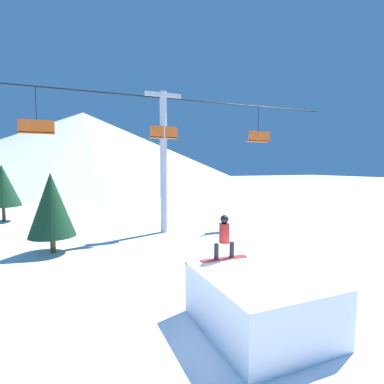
{
  "coord_description": "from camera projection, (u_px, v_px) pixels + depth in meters",
  "views": [
    {
      "loc": [
        -3.83,
        -6.12,
        4.34
      ],
      "look_at": [
        0.77,
        4.97,
        3.31
      ],
      "focal_mm": 28.0,
      "sensor_mm": 36.0,
      "label": 1
    }
  ],
  "objects": [
    {
      "name": "ground_plane",
      "position": [
        240.0,
        341.0,
        7.47
      ],
      "size": [
        220.0,
        220.0,
        0.0
      ],
      "primitive_type": "plane",
      "color": "white"
    },
    {
      "name": "mountain_ridge",
      "position": [
        84.0,
        148.0,
        74.18
      ],
      "size": [
        81.8,
        81.8,
        17.49
      ],
      "color": "silver",
      "rests_on": "ground_plane"
    },
    {
      "name": "snow_ramp",
      "position": [
        260.0,
        302.0,
        7.94
      ],
      "size": [
        2.93,
        3.42,
        1.51
      ],
      "color": "white",
      "rests_on": "ground_plane"
    },
    {
      "name": "snowboarder",
      "position": [
        224.0,
        237.0,
        9.09
      ],
      "size": [
        1.52,
        0.32,
        1.37
      ],
      "color": "#B22D2D",
      "rests_on": "snow_ramp"
    },
    {
      "name": "chairlift",
      "position": [
        164.0,
        150.0,
        19.34
      ],
      "size": [
        25.66,
        0.45,
        9.09
      ],
      "color": "#B2B2B7",
      "rests_on": "ground_plane"
    },
    {
      "name": "pine_tree_near",
      "position": [
        51.0,
        205.0,
        14.86
      ],
      "size": [
        2.28,
        2.28,
        4.04
      ],
      "color": "#4C3823",
      "rests_on": "ground_plane"
    },
    {
      "name": "pine_tree_far",
      "position": [
        2.0,
        186.0,
        23.37
      ],
      "size": [
        2.67,
        2.67,
        4.47
      ],
      "color": "#4C3823",
      "rests_on": "ground_plane"
    }
  ]
}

